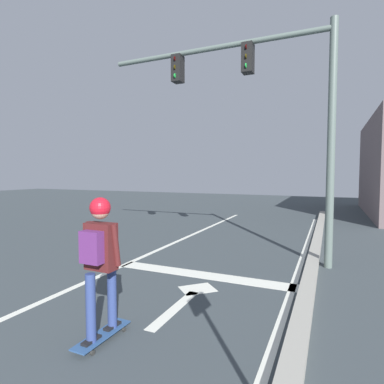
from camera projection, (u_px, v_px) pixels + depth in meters
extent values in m
cube|color=silver|center=(80.00, 284.00, 5.48)|extent=(0.12, 20.00, 0.01)
cube|color=silver|center=(281.00, 322.00, 4.09)|extent=(0.12, 20.00, 0.01)
cube|color=silver|center=(203.00, 275.00, 5.99)|extent=(3.58, 0.40, 0.01)
cube|color=silver|center=(175.00, 309.00, 4.50)|extent=(0.16, 1.40, 0.01)
cube|color=silver|center=(198.00, 289.00, 5.27)|extent=(0.71, 0.71, 0.01)
cube|color=#9F9C92|center=(301.00, 321.00, 3.99)|extent=(0.24, 24.00, 0.14)
cube|color=#2C4E81|center=(102.00, 335.00, 3.65)|extent=(0.23, 0.82, 0.02)
cube|color=#B2B2B7|center=(117.00, 325.00, 3.90)|extent=(0.17, 0.05, 0.01)
cylinder|color=#2C2C2A|center=(111.00, 326.00, 3.94)|extent=(0.03, 0.05, 0.05)
cylinder|color=#2C2C2A|center=(124.00, 329.00, 3.86)|extent=(0.03, 0.05, 0.05)
cube|color=#B2B2B7|center=(85.00, 348.00, 3.40)|extent=(0.17, 0.05, 0.01)
cylinder|color=#2C2C2A|center=(78.00, 348.00, 3.44)|extent=(0.03, 0.05, 0.05)
cylinder|color=#2C2C2A|center=(92.00, 353.00, 3.36)|extent=(0.03, 0.05, 0.05)
cylinder|color=navy|center=(112.00, 296.00, 3.79)|extent=(0.11, 0.11, 0.77)
cube|color=black|center=(112.00, 326.00, 3.81)|extent=(0.09, 0.24, 0.03)
cylinder|color=navy|center=(91.00, 308.00, 3.46)|extent=(0.11, 0.11, 0.77)
cube|color=black|center=(91.00, 340.00, 3.48)|extent=(0.09, 0.24, 0.03)
cube|color=#501B1C|center=(101.00, 246.00, 3.58)|extent=(0.36, 0.19, 0.54)
cylinder|color=#501B1C|center=(90.00, 242.00, 3.69)|extent=(0.07, 0.10, 0.49)
cylinder|color=#501B1C|center=(116.00, 245.00, 3.53)|extent=(0.07, 0.14, 0.50)
sphere|color=tan|center=(100.00, 210.00, 3.56)|extent=(0.21, 0.21, 0.21)
sphere|color=red|center=(100.00, 208.00, 3.56)|extent=(0.24, 0.24, 0.24)
cube|color=#5D296B|center=(92.00, 247.00, 3.45)|extent=(0.26, 0.14, 0.36)
cylinder|color=#54645E|center=(331.00, 145.00, 6.32)|extent=(0.16, 0.16, 5.05)
cylinder|color=#54645E|center=(211.00, 49.00, 7.24)|extent=(5.20, 0.12, 0.12)
cube|color=black|center=(248.00, 58.00, 6.91)|extent=(0.24, 0.28, 0.64)
cylinder|color=#3A0605|center=(246.00, 47.00, 6.76)|extent=(0.02, 0.10, 0.10)
cylinder|color=#3C3106|center=(246.00, 56.00, 6.77)|extent=(0.02, 0.10, 0.10)
cylinder|color=green|center=(246.00, 66.00, 6.78)|extent=(0.02, 0.10, 0.10)
cube|color=black|center=(178.00, 69.00, 7.61)|extent=(0.24, 0.28, 0.64)
cylinder|color=#3A0605|center=(175.00, 59.00, 7.46)|extent=(0.02, 0.10, 0.10)
cylinder|color=#3C3106|center=(175.00, 67.00, 7.47)|extent=(0.02, 0.10, 0.10)
cylinder|color=green|center=(175.00, 76.00, 7.48)|extent=(0.02, 0.10, 0.10)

